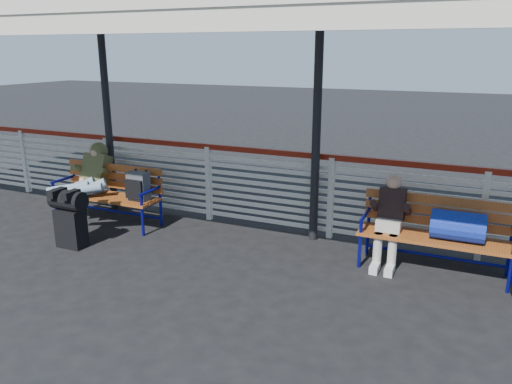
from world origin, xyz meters
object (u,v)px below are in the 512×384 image
at_px(bench_left, 117,188).
at_px(bench_right, 447,227).
at_px(companion_person, 389,220).
at_px(traveler_man, 84,184).
at_px(luggage_stack, 70,216).

relative_size(bench_left, bench_right, 1.00).
height_order(bench_right, companion_person, companion_person).
height_order(bench_left, traveler_man, traveler_man).
bearing_deg(bench_right, bench_left, -178.02).
height_order(bench_right, traveler_man, traveler_man).
bearing_deg(bench_right, traveler_man, -174.29).
distance_m(bench_right, traveler_man, 5.17).
height_order(luggage_stack, bench_right, bench_right).
bearing_deg(luggage_stack, bench_right, 14.10).
bearing_deg(companion_person, luggage_stack, -163.78).
distance_m(bench_left, bench_right, 4.82).
bearing_deg(companion_person, traveler_man, -173.47).
bearing_deg(luggage_stack, bench_left, 91.21).
bearing_deg(traveler_man, bench_left, 47.07).
xyz_separation_m(bench_right, traveler_man, (-5.14, -0.51, 0.10)).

